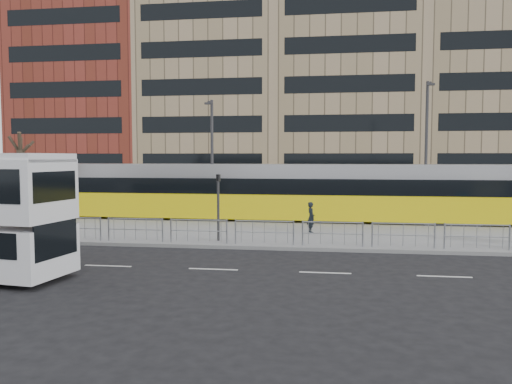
# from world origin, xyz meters

# --- Properties ---
(ground) EXTENTS (120.00, 120.00, 0.00)m
(ground) POSITION_xyz_m (0.00, 0.00, 0.00)
(ground) COLOR black
(ground) RESTS_ON ground
(plaza) EXTENTS (64.00, 24.00, 0.15)m
(plaza) POSITION_xyz_m (0.00, 12.00, 0.07)
(plaza) COLOR gray
(plaza) RESTS_ON ground
(kerb) EXTENTS (64.00, 0.25, 0.17)m
(kerb) POSITION_xyz_m (0.00, 0.05, 0.07)
(kerb) COLOR gray
(kerb) RESTS_ON ground
(building_row) EXTENTS (70.40, 18.40, 31.20)m
(building_row) POSITION_xyz_m (1.55, 34.27, 12.91)
(building_row) COLOR maroon
(building_row) RESTS_ON ground
(pedestrian_barrier) EXTENTS (32.07, 0.07, 1.10)m
(pedestrian_barrier) POSITION_xyz_m (2.00, 0.50, 0.98)
(pedestrian_barrier) COLOR #909398
(pedestrian_barrier) RESTS_ON plaza
(road_markings) EXTENTS (62.00, 0.12, 0.01)m
(road_markings) POSITION_xyz_m (1.00, -4.00, 0.01)
(road_markings) COLOR white
(road_markings) RESTS_ON ground
(tram) EXTENTS (29.37, 3.22, 3.46)m
(tram) POSITION_xyz_m (-0.30, 9.25, 1.88)
(tram) COLOR yellow
(tram) RESTS_ON plaza
(pedestrian) EXTENTS (0.55, 0.67, 1.59)m
(pedestrian) POSITION_xyz_m (1.26, 4.28, 0.94)
(pedestrian) COLOR black
(pedestrian) RESTS_ON plaza
(traffic_light_west) EXTENTS (0.22, 0.24, 3.10)m
(traffic_light_west) POSITION_xyz_m (-2.94, 1.23, 2.12)
(traffic_light_west) COLOR #2D2D30
(traffic_light_west) RESTS_ON plaza
(lamp_post_west) EXTENTS (0.45, 1.04, 7.34)m
(lamp_post_west) POSITION_xyz_m (-4.88, 8.37, 4.19)
(lamp_post_west) COLOR #2D2D30
(lamp_post_west) RESTS_ON plaza
(lamp_post_east) EXTENTS (0.45, 1.04, 8.33)m
(lamp_post_east) POSITION_xyz_m (7.86, 9.26, 4.69)
(lamp_post_east) COLOR #2D2D30
(lamp_post_east) RESTS_ON plaza
(bare_tree) EXTENTS (3.87, 3.87, 7.18)m
(bare_tree) POSITION_xyz_m (-15.31, 5.07, 5.54)
(bare_tree) COLOR black
(bare_tree) RESTS_ON plaza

